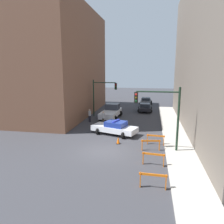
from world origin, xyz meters
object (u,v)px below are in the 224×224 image
Objects in this scene: traffic_light_far at (101,93)px; barrier_front at (153,178)px; traffic_light_near at (164,109)px; pedestrian_corner at (90,115)px; parked_car_near at (145,107)px; pedestrian_crossing at (103,118)px; police_car at (115,128)px; parked_car_mid at (146,101)px; barrier_corner at (156,138)px; traffic_cone at (118,140)px; barrier_back at (151,143)px; barrier_mid at (153,157)px; white_truck at (111,112)px.

traffic_light_far is 3.25× the size of barrier_front.
traffic_light_near reaches higher than pedestrian_corner.
pedestrian_crossing reaches higher than parked_car_near.
police_car reaches higher than parked_car_mid.
barrier_corner reaches higher than traffic_cone.
parked_car_near is (2.67, 13.06, -0.05)m from police_car.
barrier_back is 0.99× the size of barrier_corner.
barrier_corner is (-0.50, 1.42, -2.91)m from traffic_light_near.
barrier_corner is at bearing 87.27° from barrier_mid.
traffic_light_near reaches higher than traffic_light_far.
traffic_light_far is 4.51m from pedestrian_corner.
pedestrian_crossing is 2.53× the size of traffic_cone.
parked_car_mid is 2.70× the size of barrier_front.
white_truck is 7.22m from parked_car_near.
pedestrian_crossing is 8.62m from barrier_corner.
white_truck reaches higher than traffic_cone.
barrier_mid and barrier_back have the same top height.
pedestrian_crossing is at bearing 127.37° from barrier_back.
parked_car_mid is at bearing 89.14° from parked_car_near.
traffic_cone is (-1.81, -22.90, -0.36)m from parked_car_mid.
pedestrian_crossing is at bearing -73.94° from traffic_light_far.
barrier_back and barrier_corner have the same top height.
traffic_light_near is at bearing 123.22° from pedestrian_corner.
barrier_front is 1.00× the size of barrier_mid.
white_truck is at bearing 108.18° from barrier_front.
traffic_cone is at bearing 113.65° from barrier_front.
barrier_front is at bearing -139.96° from police_car.
police_car is at bearing 105.98° from traffic_cone.
traffic_light_near is 1.00× the size of traffic_light_far.
barrier_mid is at bearing -52.00° from traffic_cone.
parked_car_near is 1.00× the size of parked_car_mid.
police_car is at bearing -73.31° from white_truck.
barrier_mid reaches higher than traffic_cone.
traffic_light_far reaches higher than barrier_mid.
barrier_mid is (5.70, -14.19, -0.29)m from white_truck.
police_car is at bearing -102.90° from parked_car_near.
police_car is 1.16× the size of parked_car_near.
barrier_back is (7.11, -12.28, -2.78)m from traffic_light_far.
barrier_front is 7.74m from traffic_cone.
pedestrian_corner is 1.04× the size of barrier_front.
pedestrian_crossing is at bearing 131.84° from traffic_light_near.
traffic_light_near reaches higher than parked_car_near.
barrier_front is (-0.74, -6.05, -2.91)m from traffic_light_near.
traffic_cone is at bearing -98.04° from parked_car_near.
traffic_cone is at bearing -120.90° from pedestrian_crossing.
pedestrian_corner is 10.85m from barrier_corner.
police_car is 4.12m from pedestrian_crossing.
pedestrian_corner is at bearing -130.04° from parked_car_near.
barrier_corner is 2.44× the size of traffic_cone.
parked_car_mid is at bearing 11.09° from police_car.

